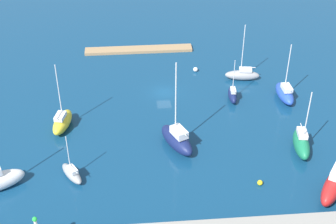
{
  "coord_description": "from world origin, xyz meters",
  "views": [
    {
      "loc": [
        5.35,
        72.28,
        44.99
      ],
      "look_at": [
        0.0,
        8.37,
        1.5
      ],
      "focal_mm": 51.98,
      "sensor_mm": 36.0,
      "label": 1
    }
  ],
  "objects_px": {
    "sailboat_yellow_west_end": "(62,122)",
    "sailboat_gray_lone_north": "(72,173)",
    "pier_dock": "(139,50)",
    "sailboat_blue_mid_basin": "(285,93)",
    "sailboat_navy_off_beacon": "(177,139)",
    "sailboat_red_east_end": "(333,186)",
    "mooring_buoy_yellow": "(260,183)",
    "sailboat_navy_center_basin": "(232,95)",
    "mooring_buoy_white": "(195,69)",
    "sailboat_green_far_south": "(301,143)",
    "sailboat_gray_inner_mooring": "(242,75)"
  },
  "relations": [
    {
      "from": "sailboat_navy_off_beacon",
      "to": "sailboat_yellow_west_end",
      "type": "relative_size",
      "value": 1.26
    },
    {
      "from": "sailboat_navy_center_basin",
      "to": "mooring_buoy_yellow",
      "type": "xyz_separation_m",
      "value": [
        0.36,
        21.34,
        -0.64
      ]
    },
    {
      "from": "pier_dock",
      "to": "sailboat_navy_off_beacon",
      "type": "height_order",
      "value": "sailboat_navy_off_beacon"
    },
    {
      "from": "sailboat_gray_lone_north",
      "to": "sailboat_gray_inner_mooring",
      "type": "bearing_deg",
      "value": -81.49
    },
    {
      "from": "sailboat_navy_off_beacon",
      "to": "sailboat_green_far_south",
      "type": "height_order",
      "value": "sailboat_navy_off_beacon"
    },
    {
      "from": "sailboat_navy_off_beacon",
      "to": "sailboat_blue_mid_basin",
      "type": "xyz_separation_m",
      "value": [
        -19.66,
        -11.72,
        -0.29
      ]
    },
    {
      "from": "sailboat_yellow_west_end",
      "to": "sailboat_gray_lone_north",
      "type": "bearing_deg",
      "value": -155.18
    },
    {
      "from": "sailboat_red_east_end",
      "to": "sailboat_gray_lone_north",
      "type": "relative_size",
      "value": 2.08
    },
    {
      "from": "sailboat_red_east_end",
      "to": "sailboat_blue_mid_basin",
      "type": "xyz_separation_m",
      "value": [
        -0.43,
        -23.61,
        -0.52
      ]
    },
    {
      "from": "sailboat_gray_lone_north",
      "to": "pier_dock",
      "type": "bearing_deg",
      "value": -47.19
    },
    {
      "from": "sailboat_navy_off_beacon",
      "to": "sailboat_red_east_end",
      "type": "bearing_deg",
      "value": -146.63
    },
    {
      "from": "sailboat_blue_mid_basin",
      "to": "sailboat_gray_lone_north",
      "type": "relative_size",
      "value": 1.47
    },
    {
      "from": "pier_dock",
      "to": "sailboat_red_east_end",
      "type": "xyz_separation_m",
      "value": [
        -23.85,
        43.81,
        1.43
      ]
    },
    {
      "from": "sailboat_gray_lone_north",
      "to": "mooring_buoy_white",
      "type": "height_order",
      "value": "sailboat_gray_lone_north"
    },
    {
      "from": "sailboat_green_far_south",
      "to": "mooring_buoy_white",
      "type": "height_order",
      "value": "sailboat_green_far_south"
    },
    {
      "from": "sailboat_navy_center_basin",
      "to": "pier_dock",
      "type": "bearing_deg",
      "value": 41.18
    },
    {
      "from": "sailboat_blue_mid_basin",
      "to": "sailboat_navy_off_beacon",
      "type": "bearing_deg",
      "value": 118.53
    },
    {
      "from": "sailboat_green_far_south",
      "to": "sailboat_blue_mid_basin",
      "type": "relative_size",
      "value": 1.02
    },
    {
      "from": "pier_dock",
      "to": "sailboat_gray_lone_north",
      "type": "distance_m",
      "value": 38.9
    },
    {
      "from": "sailboat_blue_mid_basin",
      "to": "mooring_buoy_yellow",
      "type": "relative_size",
      "value": 13.78
    },
    {
      "from": "pier_dock",
      "to": "sailboat_navy_off_beacon",
      "type": "distance_m",
      "value": 32.27
    },
    {
      "from": "sailboat_gray_inner_mooring",
      "to": "sailboat_green_far_south",
      "type": "distance_m",
      "value": 21.62
    },
    {
      "from": "sailboat_gray_inner_mooring",
      "to": "sailboat_navy_off_beacon",
      "type": "bearing_deg",
      "value": 61.83
    },
    {
      "from": "sailboat_navy_center_basin",
      "to": "sailboat_gray_lone_north",
      "type": "xyz_separation_m",
      "value": [
        25.7,
        17.8,
        -0.19
      ]
    },
    {
      "from": "sailboat_navy_off_beacon",
      "to": "sailboat_yellow_west_end",
      "type": "bearing_deg",
      "value": 45.25
    },
    {
      "from": "sailboat_navy_off_beacon",
      "to": "sailboat_blue_mid_basin",
      "type": "bearing_deg",
      "value": -84.12
    },
    {
      "from": "pier_dock",
      "to": "sailboat_yellow_west_end",
      "type": "bearing_deg",
      "value": 63.62
    },
    {
      "from": "sailboat_yellow_west_end",
      "to": "sailboat_navy_center_basin",
      "type": "distance_m",
      "value": 28.7
    },
    {
      "from": "sailboat_blue_mid_basin",
      "to": "sailboat_green_far_south",
      "type": "bearing_deg",
      "value": 171.25
    },
    {
      "from": "pier_dock",
      "to": "sailboat_red_east_end",
      "type": "relative_size",
      "value": 1.51
    },
    {
      "from": "sailboat_red_east_end",
      "to": "mooring_buoy_white",
      "type": "distance_m",
      "value": 36.97
    },
    {
      "from": "sailboat_gray_lone_north",
      "to": "mooring_buoy_yellow",
      "type": "height_order",
      "value": "sailboat_gray_lone_north"
    },
    {
      "from": "sailboat_blue_mid_basin",
      "to": "sailboat_gray_inner_mooring",
      "type": "bearing_deg",
      "value": 36.81
    },
    {
      "from": "mooring_buoy_white",
      "to": "sailboat_gray_inner_mooring",
      "type": "bearing_deg",
      "value": 155.71
    },
    {
      "from": "pier_dock",
      "to": "mooring_buoy_yellow",
      "type": "relative_size",
      "value": 29.32
    },
    {
      "from": "sailboat_navy_off_beacon",
      "to": "sailboat_gray_lone_north",
      "type": "height_order",
      "value": "sailboat_navy_off_beacon"
    },
    {
      "from": "pier_dock",
      "to": "sailboat_blue_mid_basin",
      "type": "bearing_deg",
      "value": 140.24
    },
    {
      "from": "sailboat_gray_inner_mooring",
      "to": "sailboat_gray_lone_north",
      "type": "height_order",
      "value": "sailboat_gray_inner_mooring"
    },
    {
      "from": "mooring_buoy_yellow",
      "to": "sailboat_navy_off_beacon",
      "type": "bearing_deg",
      "value": -41.31
    },
    {
      "from": "sailboat_navy_off_beacon",
      "to": "sailboat_green_far_south",
      "type": "distance_m",
      "value": 18.22
    },
    {
      "from": "sailboat_green_far_south",
      "to": "sailboat_red_east_end",
      "type": "bearing_deg",
      "value": 14.56
    },
    {
      "from": "sailboat_gray_lone_north",
      "to": "mooring_buoy_white",
      "type": "relative_size",
      "value": 7.89
    },
    {
      "from": "sailboat_green_far_south",
      "to": "mooring_buoy_yellow",
      "type": "bearing_deg",
      "value": -41.14
    },
    {
      "from": "sailboat_gray_inner_mooring",
      "to": "sailboat_gray_lone_north",
      "type": "xyz_separation_m",
      "value": [
        28.85,
        24.42,
        -0.21
      ]
    },
    {
      "from": "sailboat_yellow_west_end",
      "to": "sailboat_red_east_end",
      "type": "distance_m",
      "value": 40.83
    },
    {
      "from": "pier_dock",
      "to": "mooring_buoy_white",
      "type": "relative_size",
      "value": 24.68
    },
    {
      "from": "sailboat_red_east_end",
      "to": "sailboat_gray_lone_north",
      "type": "xyz_separation_m",
      "value": [
        34.21,
        -6.31,
        -0.9
      ]
    },
    {
      "from": "sailboat_gray_lone_north",
      "to": "mooring_buoy_white",
      "type": "xyz_separation_m",
      "value": [
        -20.73,
        -28.09,
        -0.38
      ]
    },
    {
      "from": "sailboat_blue_mid_basin",
      "to": "sailboat_gray_lone_north",
      "type": "xyz_separation_m",
      "value": [
        34.64,
        17.29,
        -0.38
      ]
    },
    {
      "from": "pier_dock",
      "to": "sailboat_navy_center_basin",
      "type": "xyz_separation_m",
      "value": [
        -15.34,
        19.7,
        0.72
      ]
    }
  ]
}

